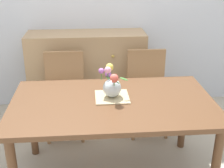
{
  "coord_description": "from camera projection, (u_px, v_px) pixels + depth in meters",
  "views": [
    {
      "loc": [
        -0.19,
        -2.24,
        1.85
      ],
      "look_at": [
        -0.0,
        0.07,
        0.87
      ],
      "focal_mm": 49.45,
      "sensor_mm": 36.0,
      "label": 1
    }
  ],
  "objects": [
    {
      "name": "dining_table",
      "position": [
        113.0,
        110.0,
        2.53
      ],
      "size": [
        1.65,
        0.98,
        0.75
      ],
      "color": "brown",
      "rests_on": "ground_plane"
    },
    {
      "name": "chair_left",
      "position": [
        65.0,
        88.0,
        3.32
      ],
      "size": [
        0.42,
        0.42,
        0.9
      ],
      "rotation": [
        0.0,
        0.0,
        3.14
      ],
      "color": "#9E7047",
      "rests_on": "ground_plane"
    },
    {
      "name": "chair_right",
      "position": [
        147.0,
        86.0,
        3.39
      ],
      "size": [
        0.42,
        0.42,
        0.9
      ],
      "rotation": [
        0.0,
        0.0,
        3.14
      ],
      "color": "#9E7047",
      "rests_on": "ground_plane"
    },
    {
      "name": "dresser",
      "position": [
        87.0,
        73.0,
        3.8
      ],
      "size": [
        1.4,
        0.47,
        1.0
      ],
      "color": "tan",
      "rests_on": "ground_plane"
    },
    {
      "name": "placemat",
      "position": [
        112.0,
        97.0,
        2.56
      ],
      "size": [
        0.28,
        0.28,
        0.01
      ],
      "primitive_type": "cube",
      "color": "tan",
      "rests_on": "dining_table"
    },
    {
      "name": "flower_vase",
      "position": [
        112.0,
        84.0,
        2.52
      ],
      "size": [
        0.24,
        0.25,
        0.26
      ],
      "color": "silver",
      "rests_on": "placemat"
    }
  ]
}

